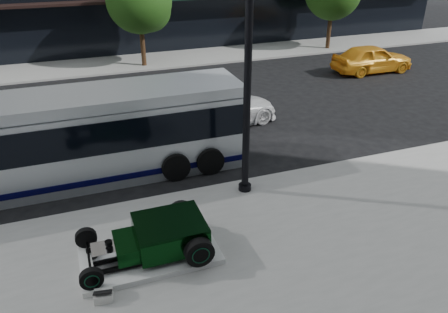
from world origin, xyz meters
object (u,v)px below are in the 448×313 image
object	(u,v)px
white_sedan	(221,109)
yellow_taxi	(372,59)
transit_bus	(62,139)
hot_rod	(162,236)
lamppost	(247,88)

from	to	relation	value
white_sedan	yellow_taxi	bearing A→B (deg)	-78.40
transit_bus	white_sedan	bearing A→B (deg)	21.89
hot_rod	lamppost	size ratio (longest dim) A/B	0.44
yellow_taxi	hot_rod	bearing A→B (deg)	129.19
yellow_taxi	white_sedan	bearing A→B (deg)	113.07
lamppost	white_sedan	distance (m)	6.19
hot_rod	white_sedan	distance (m)	8.73
hot_rod	lamppost	distance (m)	4.74
lamppost	white_sedan	size ratio (longest dim) A/B	1.45
yellow_taxi	lamppost	bearing A→B (deg)	130.08
lamppost	yellow_taxi	xyz separation A→B (m)	(12.18, 9.91, -2.68)
transit_bus	white_sedan	distance (m)	6.90
white_sedan	lamppost	bearing A→B (deg)	157.57
lamppost	white_sedan	xyz separation A→B (m)	(1.14, 5.42, -2.76)
lamppost	yellow_taxi	world-z (taller)	lamppost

